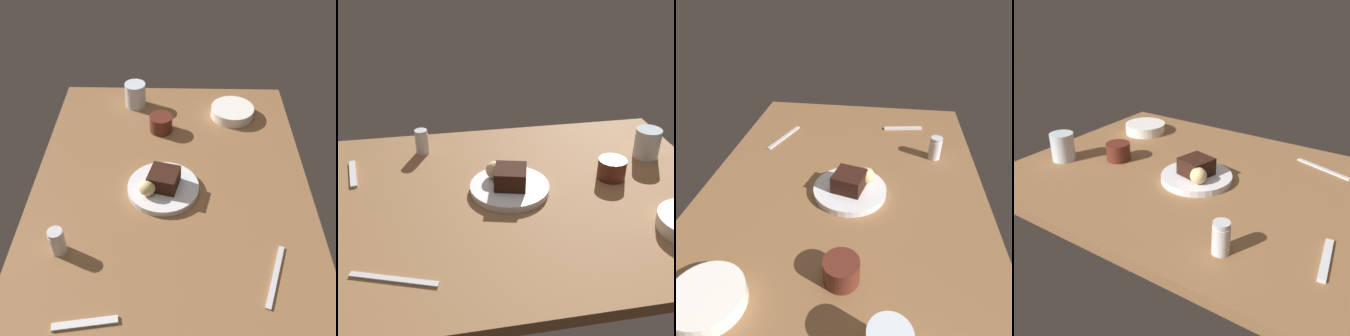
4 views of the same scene
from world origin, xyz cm
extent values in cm
cube|color=brown|center=(0.00, 0.00, 1.50)|extent=(120.00, 84.00, 3.00)
cylinder|color=silver|center=(-2.74, -2.27, 3.97)|extent=(21.33, 21.33, 1.94)
cube|color=black|center=(-2.99, -2.07, 7.52)|extent=(10.07, 10.15, 5.18)
sphere|color=#DBC184|center=(0.65, -6.73, 7.34)|extent=(4.81, 4.81, 4.81)
cylinder|color=silver|center=(20.04, -28.66, 6.33)|extent=(4.11, 4.11, 6.67)
cylinder|color=silver|center=(20.04, -28.66, 10.27)|extent=(3.91, 3.91, 1.20)
cylinder|color=white|center=(-41.63, 21.69, 4.84)|extent=(15.45, 15.45, 3.68)
cylinder|color=#562319|center=(-32.41, -3.99, 5.93)|extent=(7.95, 7.95, 5.86)
cube|color=silver|center=(40.10, -18.60, 3.35)|extent=(4.13, 15.10, 0.70)
cube|color=silver|center=(26.65, 26.50, 3.25)|extent=(18.40, 7.60, 0.50)
camera|label=1|loc=(85.91, 1.28, 93.47)|focal=45.01mm
camera|label=2|loc=(15.63, 94.33, 66.76)|focal=46.18mm
camera|label=3|loc=(-73.80, -10.18, 61.64)|focal=33.33mm
camera|label=4|loc=(51.95, -90.92, 56.67)|focal=41.69mm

